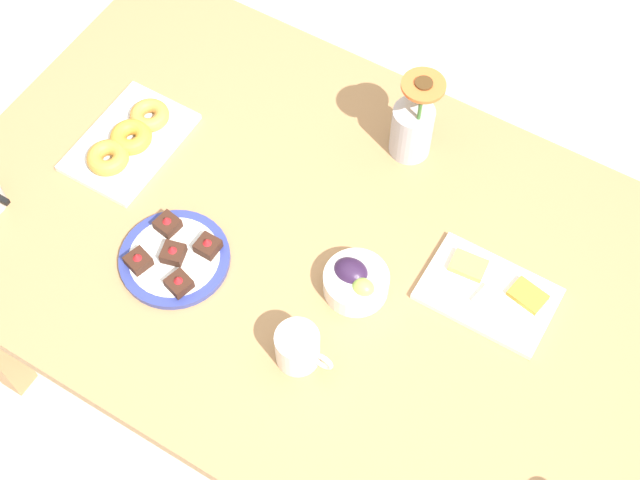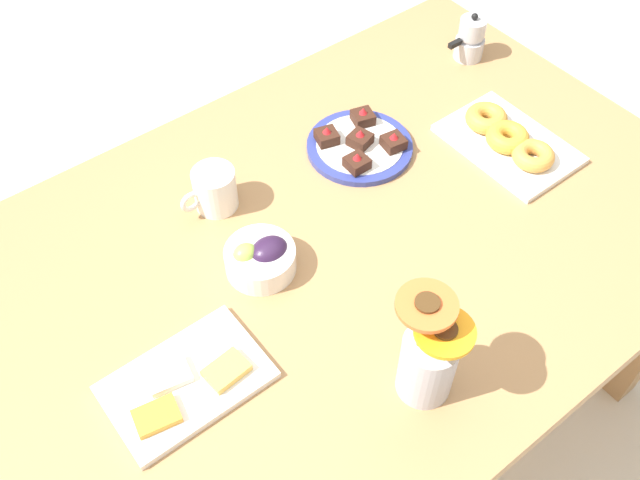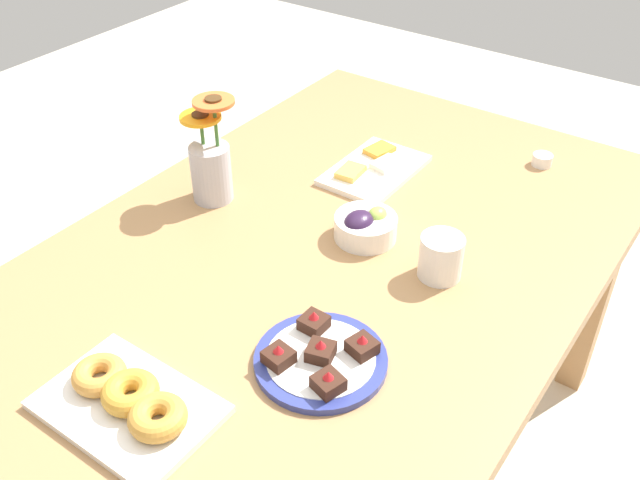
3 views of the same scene
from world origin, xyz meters
The scene contains 8 objects.
ground_plane centered at (0.00, 0.00, 0.00)m, with size 6.00×6.00×0.00m, color beige.
dining_table centered at (0.00, 0.00, 0.65)m, with size 1.60×1.00×0.74m.
coffee_mug centered at (0.09, -0.22, 0.79)m, with size 0.12×0.09×0.09m.
grape_bowl centered at (0.11, -0.04, 0.77)m, with size 0.13×0.13×0.07m.
cheese_platter centered at (0.34, 0.08, 0.75)m, with size 0.26×0.17×0.03m.
croissant_platter centered at (-0.50, 0.01, 0.76)m, with size 0.19×0.28×0.05m.
dessert_plate centered at (-0.24, -0.17, 0.75)m, with size 0.23×0.23×0.05m.
flower_vase centered at (0.04, 0.32, 0.82)m, with size 0.11×0.12×0.24m.
Camera 1 is at (0.47, -0.78, 2.33)m, focal length 50.00 mm.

